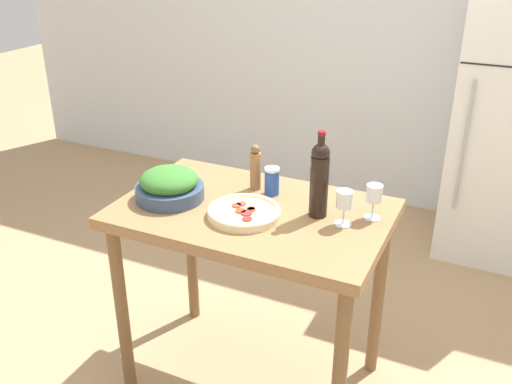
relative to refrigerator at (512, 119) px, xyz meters
name	(u,v)px	position (x,y,z in m)	size (l,w,h in m)	color
ground_plane	(253,376)	(-0.90, -1.79, -0.88)	(14.00, 14.00, 0.00)	tan
wall_back	(387,28)	(-0.90, 0.40, 0.42)	(6.40, 0.08, 2.60)	silver
refrigerator	(512,119)	(0.00, 0.00, 0.00)	(0.64, 0.72, 1.76)	white
prep_counter	(252,234)	(-0.90, -1.79, -0.10)	(1.11, 0.71, 0.90)	olive
wine_bottle	(319,178)	(-0.64, -1.73, 0.18)	(0.07, 0.07, 0.36)	black
wine_glass_near	(344,202)	(-0.53, -1.76, 0.12)	(0.07, 0.07, 0.14)	silver
wine_glass_far	(374,196)	(-0.44, -1.66, 0.12)	(0.07, 0.07, 0.14)	silver
pepper_mill	(255,168)	(-0.98, -1.60, 0.12)	(0.05, 0.05, 0.21)	olive
salad_bowl	(169,185)	(-1.26, -1.85, 0.08)	(0.29, 0.29, 0.14)	#384C6B
homemade_pizza	(244,212)	(-0.91, -1.86, 0.04)	(0.29, 0.29, 0.04)	beige
salt_canister	(272,181)	(-0.89, -1.62, 0.08)	(0.06, 0.06, 0.12)	#284CA3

